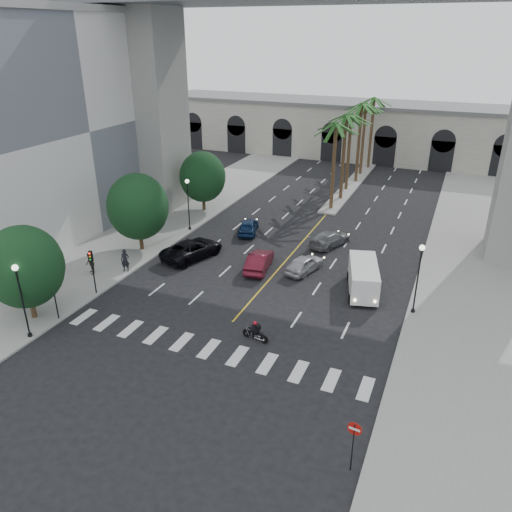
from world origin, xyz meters
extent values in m
plane|color=black|center=(0.00, 0.00, 0.00)|extent=(140.00, 140.00, 0.00)
cube|color=gray|center=(-15.00, 15.00, 0.07)|extent=(8.00, 100.00, 0.15)
cube|color=gray|center=(15.00, 15.00, 0.07)|extent=(8.00, 100.00, 0.15)
cube|color=gray|center=(0.00, 38.00, 0.10)|extent=(2.00, 24.00, 0.20)
cube|color=silver|center=(-27.00, 12.00, 10.00)|extent=(16.00, 32.00, 20.00)
cube|color=gray|center=(-27.00, 12.00, 20.30)|extent=(16.50, 32.50, 0.60)
cube|color=beige|center=(0.00, 55.00, 4.00)|extent=(70.00, 10.00, 8.00)
cube|color=slate|center=(0.00, 55.00, 8.25)|extent=(71.00, 10.50, 0.50)
cube|color=gray|center=(-18.50, 22.00, 10.40)|extent=(5.00, 6.00, 20.80)
cylinder|color=#47331E|center=(0.00, 28.00, 4.75)|extent=(0.40, 0.40, 9.50)
cylinder|color=#47331E|center=(0.10, 32.00, 4.90)|extent=(0.40, 0.40, 9.80)
cylinder|color=#47331E|center=(-0.20, 36.00, 4.65)|extent=(0.40, 0.40, 9.30)
cylinder|color=#47331E|center=(0.15, 40.00, 5.05)|extent=(0.40, 0.40, 10.10)
cylinder|color=#47331E|center=(-0.10, 44.00, 4.80)|extent=(0.40, 0.40, 9.60)
cylinder|color=#47331E|center=(0.20, 48.00, 4.95)|extent=(0.40, 0.40, 9.90)
cylinder|color=#382616|center=(-13.00, -3.00, 1.17)|extent=(0.36, 0.36, 2.34)
ellipsoid|color=black|center=(-13.00, -3.00, 4.03)|extent=(5.20, 5.20, 5.72)
cylinder|color=#382616|center=(-13.00, 10.00, 1.22)|extent=(0.36, 0.36, 2.45)
ellipsoid|color=black|center=(-13.00, 10.00, 4.22)|extent=(5.44, 5.44, 5.98)
cylinder|color=#382616|center=(-13.00, 22.00, 1.13)|extent=(0.36, 0.36, 2.27)
ellipsoid|color=black|center=(-13.00, 22.00, 3.91)|extent=(5.04, 5.04, 5.54)
cylinder|color=black|center=(-11.40, -5.00, 0.18)|extent=(0.28, 0.28, 0.36)
cylinder|color=black|center=(-11.40, -5.00, 2.60)|extent=(0.11, 0.11, 5.00)
sphere|color=white|center=(-11.40, -5.00, 5.15)|extent=(0.40, 0.40, 0.40)
cylinder|color=black|center=(-11.40, 16.00, 0.18)|extent=(0.28, 0.28, 0.36)
cylinder|color=black|center=(-11.40, 16.00, 2.60)|extent=(0.11, 0.11, 5.00)
sphere|color=white|center=(-11.40, 16.00, 5.15)|extent=(0.40, 0.40, 0.40)
cylinder|color=black|center=(11.40, 8.00, 0.18)|extent=(0.28, 0.28, 0.36)
cylinder|color=black|center=(11.40, 8.00, 2.60)|extent=(0.11, 0.11, 5.00)
sphere|color=white|center=(11.40, 8.00, 5.15)|extent=(0.40, 0.40, 0.40)
cylinder|color=black|center=(-11.30, -2.50, 1.75)|extent=(0.10, 0.10, 3.50)
cube|color=black|center=(-11.30, -2.50, 3.25)|extent=(0.25, 0.18, 0.80)
cylinder|color=black|center=(-11.30, 1.50, 1.75)|extent=(0.10, 0.10, 3.50)
cube|color=black|center=(-11.30, 1.50, 3.25)|extent=(0.25, 0.18, 0.80)
cylinder|color=black|center=(1.65, 0.70, 0.29)|extent=(0.58, 0.20, 0.57)
cylinder|color=black|center=(3.01, 0.44, 0.29)|extent=(0.58, 0.20, 0.57)
cube|color=silver|center=(2.38, 0.56, 0.36)|extent=(0.43, 0.33, 0.25)
cube|color=black|center=(2.24, 0.59, 0.63)|extent=(0.56, 0.30, 0.19)
cube|color=black|center=(2.66, 0.51, 0.59)|extent=(0.47, 0.30, 0.11)
cylinder|color=black|center=(1.86, 0.66, 0.84)|extent=(0.12, 0.52, 0.03)
cube|color=black|center=(2.44, 0.55, 0.96)|extent=(0.31, 0.40, 0.50)
cube|color=black|center=(2.59, 0.52, 1.01)|extent=(0.18, 0.31, 0.36)
sphere|color=red|center=(2.31, 0.57, 1.28)|extent=(0.25, 0.25, 0.25)
imported|color=#ACACB1|center=(2.13, 11.55, 0.71)|extent=(2.69, 4.44, 1.42)
imported|color=#56111F|center=(-1.50, 10.46, 0.77)|extent=(2.34, 4.85, 1.53)
imported|color=black|center=(-7.90, 10.37, 0.82)|extent=(4.44, 6.45, 1.64)
imported|color=slate|center=(2.63, 17.80, 0.69)|extent=(3.51, 5.14, 1.38)
imported|color=#0F2348|center=(-5.70, 17.74, 0.74)|extent=(2.88, 4.64, 1.47)
cube|color=silver|center=(7.38, 9.83, 1.32)|extent=(3.38, 5.81, 2.03)
cube|color=black|center=(8.05, 7.33, 1.57)|extent=(1.88, 0.73, 0.86)
cylinder|color=black|center=(6.95, 7.72, 0.35)|extent=(0.46, 0.76, 0.71)
cylinder|color=black|center=(8.81, 8.22, 0.35)|extent=(0.46, 0.76, 0.71)
cylinder|color=black|center=(5.95, 11.43, 0.35)|extent=(0.46, 0.76, 0.71)
cylinder|color=black|center=(7.81, 11.93, 0.35)|extent=(0.46, 0.76, 0.71)
imported|color=black|center=(-11.50, 5.57, 1.12)|extent=(0.83, 0.68, 1.94)
imported|color=black|center=(-13.82, 4.01, 1.07)|extent=(1.13, 1.12, 1.85)
cylinder|color=black|center=(10.50, -7.47, 1.37)|extent=(0.06, 0.06, 2.73)
cylinder|color=#A0100B|center=(10.50, -7.47, 2.45)|extent=(0.68, 0.11, 0.68)
cube|color=silver|center=(10.50, -7.47, 2.45)|extent=(0.52, 0.08, 0.11)
camera|label=1|loc=(13.05, -24.71, 18.47)|focal=35.00mm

